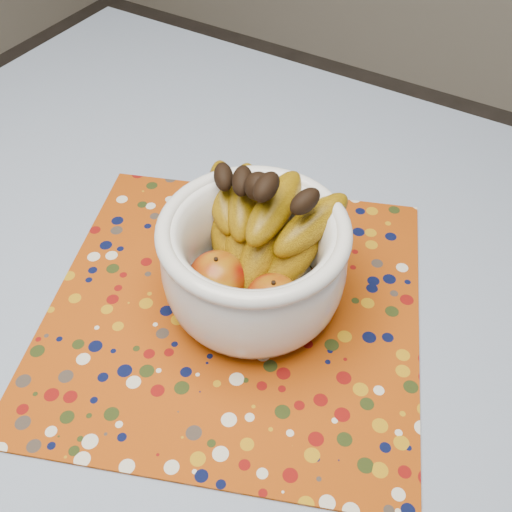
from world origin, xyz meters
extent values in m
cube|color=brown|center=(0.00, 0.00, 0.73)|extent=(1.20, 1.20, 0.04)
cylinder|color=brown|center=(-0.53, 0.53, 0.35)|extent=(0.06, 0.06, 0.71)
cube|color=slate|center=(0.00, 0.00, 0.76)|extent=(1.32, 1.32, 0.01)
cube|color=#953808|center=(0.05, 0.08, 0.76)|extent=(0.59, 0.59, 0.00)
cylinder|color=white|center=(0.07, 0.10, 0.77)|extent=(0.11, 0.11, 0.01)
cylinder|color=white|center=(0.07, 0.10, 0.78)|extent=(0.16, 0.16, 0.01)
torus|color=white|center=(0.07, 0.10, 0.89)|extent=(0.22, 0.22, 0.02)
ellipsoid|color=#730504|center=(0.04, 0.07, 0.82)|extent=(0.07, 0.07, 0.06)
ellipsoid|color=#730504|center=(0.11, 0.07, 0.82)|extent=(0.07, 0.07, 0.06)
sphere|color=black|center=(0.05, 0.14, 0.92)|extent=(0.03, 0.03, 0.03)
camera|label=1|loc=(0.32, -0.31, 1.36)|focal=42.00mm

